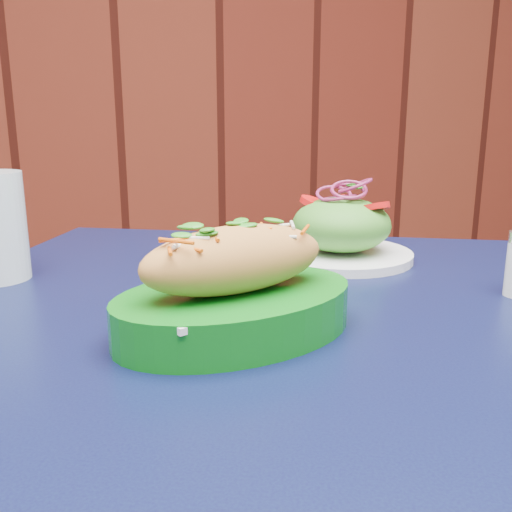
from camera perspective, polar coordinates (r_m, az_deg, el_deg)
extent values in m
cube|color=black|center=(0.59, 1.60, -7.17)|extent=(1.03, 1.03, 0.03)
cylinder|color=black|center=(1.13, -14.06, -17.86)|extent=(0.04, 0.04, 0.72)
cylinder|color=black|center=(1.09, 22.48, -19.86)|extent=(0.04, 0.04, 0.72)
cube|color=white|center=(0.53, -2.06, -3.90)|extent=(0.20, 0.17, 0.01)
ellipsoid|color=#E09247|center=(0.52, -2.10, -0.32)|extent=(0.20, 0.13, 0.06)
cylinder|color=white|center=(0.81, 8.42, 0.11)|extent=(0.20, 0.20, 0.01)
ellipsoid|color=#4C992D|center=(0.80, 8.53, 3.13)|extent=(0.14, 0.14, 0.08)
cylinder|color=red|center=(0.78, 11.82, 5.18)|extent=(0.04, 0.04, 0.01)
cylinder|color=red|center=(0.81, 5.82, 5.68)|extent=(0.04, 0.04, 0.01)
cylinder|color=red|center=(0.83, 7.63, 5.86)|extent=(0.04, 0.04, 0.01)
torus|color=#8A1E50|center=(0.79, 8.64, 6.15)|extent=(0.05, 0.05, 0.00)
torus|color=#8A1E50|center=(0.79, 8.65, 6.44)|extent=(0.05, 0.05, 0.00)
torus|color=#8A1E50|center=(0.79, 8.66, 6.73)|extent=(0.05, 0.05, 0.00)
torus|color=#8A1E50|center=(0.79, 8.67, 7.01)|extent=(0.05, 0.05, 0.00)
torus|color=#8A1E50|center=(0.79, 8.69, 7.30)|extent=(0.05, 0.05, 0.00)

